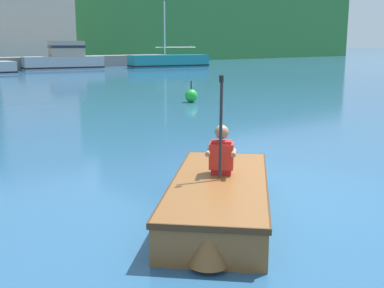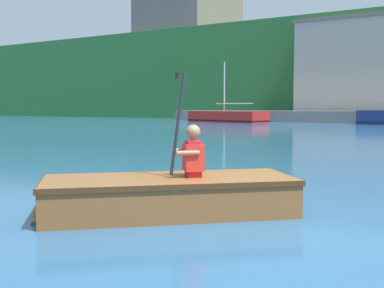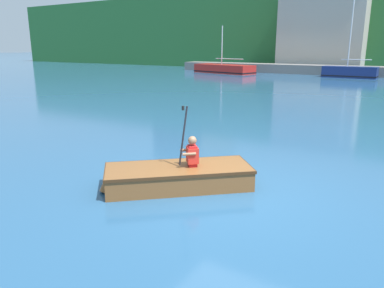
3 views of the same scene
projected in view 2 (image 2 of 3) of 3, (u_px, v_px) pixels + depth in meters
name	position (u px, v px, depth m)	size (l,w,h in m)	color
ground_plane	(258.00, 222.00, 5.15)	(300.00, 300.00, 0.00)	#28567F
waterfront_warehouse_left	(189.00, 53.00, 56.09)	(8.90, 11.03, 14.88)	#75665B
waterfront_office_block_center	(359.00, 72.00, 41.98)	(9.10, 8.76, 8.53)	#B2A899
moored_boat_dock_west_end	(227.00, 117.00, 38.03)	(6.98, 3.63, 4.75)	red
rowboat_foreground	(165.00, 193.00, 5.52)	(2.84, 2.75, 0.43)	brown
person_paddler	(192.00, 153.00, 5.55)	(0.46, 0.46, 1.20)	red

